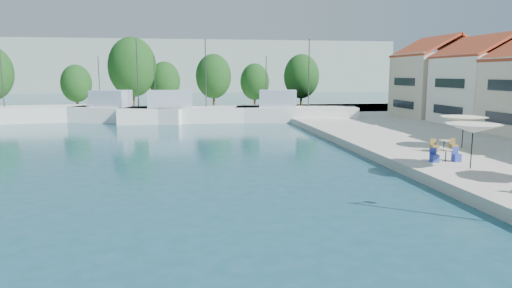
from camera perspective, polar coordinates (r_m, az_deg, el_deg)
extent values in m
cube|color=#B0A99F|center=(67.87, -10.25, 4.04)|extent=(90.00, 16.00, 0.60)
cube|color=#9BA99D|center=(162.39, -17.41, 9.18)|extent=(180.00, 40.00, 16.00)
cube|color=#9BA99D|center=(186.45, 5.66, 8.81)|extent=(140.00, 40.00, 12.00)
cube|color=white|center=(52.29, 26.73, 6.05)|extent=(8.00, 8.50, 7.00)
pyramid|color=#BB3C29|center=(52.39, 27.14, 11.84)|extent=(8.40, 8.80, 1.80)
cube|color=beige|center=(59.85, 21.75, 6.83)|extent=(8.60, 8.50, 7.50)
pyramid|color=#BB3C29|center=(59.98, 22.05, 12.13)|extent=(9.00, 8.80, 1.80)
cylinder|color=#2D2D2D|center=(62.16, -29.21, 7.73)|extent=(0.12, 0.12, 8.00)
cube|color=white|center=(56.62, -15.70, 3.35)|extent=(14.56, 8.31, 2.20)
cube|color=#98A8BC|center=(57.47, -17.68, 5.44)|extent=(4.96, 4.12, 2.00)
cylinder|color=#2D2D2D|center=(55.77, -14.61, 8.56)|extent=(0.12, 0.12, 8.00)
cylinder|color=#2D2D2D|center=(58.10, -19.01, 7.38)|extent=(0.10, 0.10, 6.00)
cube|color=silver|center=(55.20, -7.98, 3.46)|extent=(17.08, 4.80, 2.20)
cube|color=#98A8BC|center=(55.02, -10.69, 5.57)|extent=(5.17, 3.51, 2.00)
cylinder|color=#2D2D2D|center=(55.06, -6.31, 8.79)|extent=(0.12, 0.12, 8.00)
cylinder|color=#2D2D2D|center=(54.99, -12.54, 7.59)|extent=(0.10, 0.10, 6.00)
cube|color=white|center=(55.25, 5.02, 3.51)|extent=(14.96, 6.75, 2.20)
cube|color=#98A8BC|center=(55.08, 2.78, 5.71)|extent=(4.86, 3.75, 2.00)
cylinder|color=#2D2D2D|center=(55.08, 6.62, 8.78)|extent=(0.12, 0.12, 8.00)
cylinder|color=#2D2D2D|center=(55.05, 1.27, 7.80)|extent=(0.10, 0.10, 6.00)
cylinder|color=#3F2B19|center=(71.99, -21.45, 5.23)|extent=(0.36, 0.36, 2.88)
ellipsoid|color=#143811|center=(71.91, -21.55, 7.06)|extent=(4.37, 4.37, 5.47)
cylinder|color=#3F2B19|center=(71.78, -15.09, 6.26)|extent=(0.36, 0.36, 4.71)
ellipsoid|color=#143811|center=(71.74, -15.21, 9.27)|extent=(7.17, 7.17, 8.96)
cylinder|color=#3F2B19|center=(72.58, -11.30, 5.78)|extent=(0.36, 0.36, 3.12)
ellipsoid|color=#143811|center=(72.50, -11.36, 7.75)|extent=(4.74, 4.74, 5.93)
cylinder|color=#3F2B19|center=(72.46, -5.30, 6.12)|extent=(0.36, 0.36, 3.65)
ellipsoid|color=#143811|center=(72.38, -5.34, 8.43)|extent=(5.55, 5.55, 6.94)
cylinder|color=#3F2B19|center=(72.18, -0.16, 5.89)|extent=(0.36, 0.36, 3.00)
ellipsoid|color=#143811|center=(72.10, -0.16, 7.79)|extent=(4.56, 4.56, 5.70)
cylinder|color=#3F2B19|center=(72.85, 5.66, 6.12)|extent=(0.36, 0.36, 3.64)
ellipsoid|color=#143811|center=(72.77, 5.70, 8.42)|extent=(5.54, 5.54, 6.92)
cylinder|color=black|center=(27.38, 25.37, -0.27)|extent=(0.06, 0.06, 2.46)
cone|color=beige|center=(27.26, 25.50, 1.77)|extent=(3.00, 3.00, 0.50)
cylinder|color=black|center=(34.95, 24.44, 1.35)|extent=(0.06, 0.06, 2.19)
cone|color=beige|center=(34.87, 24.52, 2.72)|extent=(3.23, 3.23, 0.50)
cylinder|color=black|center=(29.01, 22.62, -1.36)|extent=(0.06, 0.06, 0.74)
cylinder|color=#C8B993|center=(28.96, 22.66, -0.64)|extent=(0.70, 0.70, 0.04)
cube|color=#27399F|center=(29.41, 23.77, -1.58)|extent=(0.42, 0.42, 0.46)
cube|color=#27399F|center=(28.68, 21.41, -1.68)|extent=(0.42, 0.42, 0.46)
cylinder|color=black|center=(32.88, 22.44, -0.22)|extent=(0.06, 0.06, 0.74)
cylinder|color=#C8B993|center=(32.83, 22.47, 0.41)|extent=(0.70, 0.70, 0.04)
cube|color=brown|center=(33.27, 23.45, -0.43)|extent=(0.42, 0.42, 0.46)
cube|color=brown|center=(32.55, 21.37, -0.50)|extent=(0.42, 0.42, 0.46)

